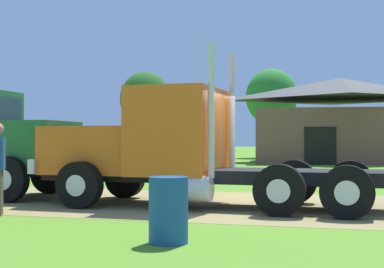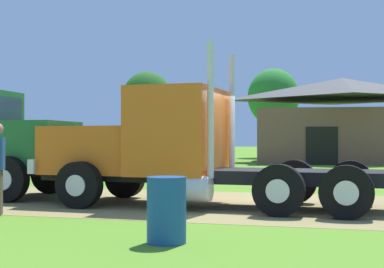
% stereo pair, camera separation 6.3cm
% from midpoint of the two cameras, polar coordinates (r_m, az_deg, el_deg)
% --- Properties ---
extents(ground_plane, '(200.00, 200.00, 0.00)m').
position_cam_midpoint_polar(ground_plane, '(12.90, 6.00, -7.13)').
color(ground_plane, '#578B24').
extents(dirt_track, '(120.00, 5.96, 0.01)m').
position_cam_midpoint_polar(dirt_track, '(12.90, 6.00, -7.11)').
color(dirt_track, '#91804D').
rests_on(dirt_track, ground_plane).
extents(truck_foreground_white, '(7.90, 2.92, 3.48)m').
position_cam_midpoint_polar(truck_foreground_white, '(12.79, -2.42, -1.63)').
color(truck_foreground_white, black).
rests_on(truck_foreground_white, ground_plane).
extents(steel_barrel, '(0.56, 0.56, 0.95)m').
position_cam_midpoint_polar(steel_barrel, '(8.17, -2.60, -7.63)').
color(steel_barrel, '#19478C').
rests_on(steel_barrel, ground_plane).
extents(shed_building, '(12.04, 9.43, 5.39)m').
position_cam_midpoint_polar(shed_building, '(37.42, 14.62, 1.22)').
color(shed_building, brown).
rests_on(shed_building, ground_plane).
extents(tree_left, '(4.45, 4.45, 7.46)m').
position_cam_midpoint_polar(tree_left, '(50.28, -4.76, 3.47)').
color(tree_left, '#513823').
rests_on(tree_left, ground_plane).
extents(tree_mid, '(4.12, 4.12, 7.16)m').
position_cam_midpoint_polar(tree_mid, '(46.15, 7.95, 3.68)').
color(tree_mid, '#513823').
rests_on(tree_mid, ground_plane).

